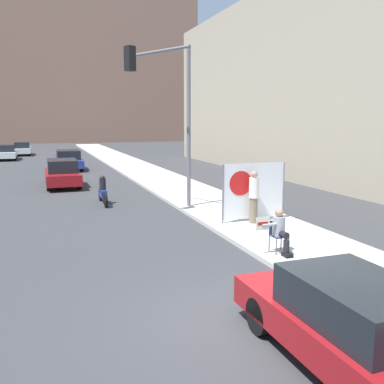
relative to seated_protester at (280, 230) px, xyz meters
The scene contains 15 objects.
ground_plane 3.98m from the seated_protester, 130.75° to the right, with size 160.00×160.00×0.00m, color #38383A.
sidewalk_curb 12.11m from the seated_protester, 84.98° to the left, with size 3.37×90.00×0.13m, color beige.
building_backdrop_far 70.84m from the seated_protester, 93.73° to the left, with size 52.00×12.00×24.32m.
building_backdrop_right 21.33m from the seated_protester, 50.57° to the left, with size 10.00×32.00×12.06m.
seated_protester is the anchor object (origin of this frame).
jogger_on_sidewalk 3.42m from the seated_protester, 73.79° to the left, with size 0.34×0.34×1.81m.
pedestrian_behind 5.29m from the seated_protester, 80.18° to the left, with size 0.34×0.34×1.79m.
protest_banner 3.77m from the seated_protester, 73.03° to the left, with size 2.42×0.06×2.04m.
traffic_light_pole 7.42m from the seated_protester, 99.60° to the left, with size 2.89×2.66×6.32m.
parked_car_curbside 5.17m from the seated_protester, 109.70° to the right, with size 1.72×4.23×1.39m.
car_on_road_nearest 15.74m from the seated_protester, 107.49° to the left, with size 1.77×4.46×1.52m.
car_on_road_midblock 23.86m from the seated_protester, 99.30° to the left, with size 1.89×4.77×1.48m.
car_on_road_distant 35.12m from the seated_protester, 104.53° to the left, with size 1.84×4.38×1.42m.
car_on_road_far_lane 40.24m from the seated_protester, 100.79° to the left, with size 1.70×4.51×1.40m.
motorcycle_on_road 9.76m from the seated_protester, 110.06° to the left, with size 0.28×2.25×1.26m.
Camera 1 is at (-3.35, -6.61, 3.61)m, focal length 40.00 mm.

